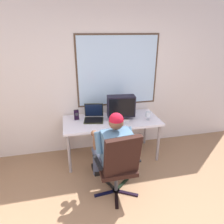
# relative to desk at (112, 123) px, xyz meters

# --- Properties ---
(wall_rear) EXTENTS (5.36, 0.08, 2.67)m
(wall_rear) POSITION_rel_desk_xyz_m (0.11, 0.42, 0.68)
(wall_rear) COLOR silver
(wall_rear) RESTS_ON ground
(desk) EXTENTS (1.62, 0.73, 0.72)m
(desk) POSITION_rel_desk_xyz_m (0.00, 0.00, 0.00)
(desk) COLOR gray
(desk) RESTS_ON ground
(office_chair) EXTENTS (0.62, 0.61, 0.99)m
(office_chair) POSITION_rel_desk_xyz_m (-0.12, -0.98, -0.11)
(office_chair) COLOR black
(office_chair) RESTS_ON ground
(person_seated) EXTENTS (0.56, 0.78, 1.19)m
(person_seated) POSITION_rel_desk_xyz_m (-0.15, -0.72, -0.04)
(person_seated) COLOR #40465D
(person_seated) RESTS_ON ground
(crt_monitor) EXTENTS (0.48, 0.24, 0.41)m
(crt_monitor) POSITION_rel_desk_xyz_m (0.16, -0.01, 0.29)
(crt_monitor) COLOR beige
(crt_monitor) RESTS_ON desk
(laptop) EXTENTS (0.37, 0.36, 0.26)m
(laptop) POSITION_rel_desk_xyz_m (-0.29, 0.09, 0.13)
(laptop) COLOR black
(laptop) RESTS_ON desk
(wine_glass) EXTENTS (0.09, 0.09, 0.15)m
(wine_glass) POSITION_rel_desk_xyz_m (0.60, -0.15, 0.16)
(wine_glass) COLOR silver
(wine_glass) RESTS_ON desk
(desk_speaker) EXTENTS (0.08, 0.08, 0.16)m
(desk_speaker) POSITION_rel_desk_xyz_m (-0.58, 0.15, 0.14)
(desk_speaker) COLOR black
(desk_speaker) RESTS_ON desk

